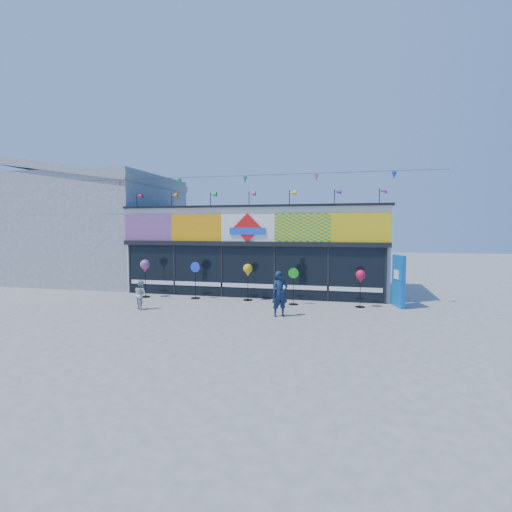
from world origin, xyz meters
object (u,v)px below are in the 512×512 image
(blue_sign, at_px, (399,281))
(child, at_px, (141,295))
(spinner_2, at_px, (248,271))
(spinner_4, at_px, (361,277))
(spinner_0, at_px, (145,267))
(spinner_3, at_px, (293,285))
(spinner_1, at_px, (195,279))
(adult_man, at_px, (280,294))

(blue_sign, distance_m, child, 9.96)
(spinner_2, distance_m, spinner_4, 4.66)
(spinner_0, height_order, spinner_2, spinner_0)
(spinner_2, relative_size, child, 1.40)
(spinner_0, bearing_deg, spinner_3, -1.30)
(spinner_2, height_order, child, spinner_2)
(spinner_4, bearing_deg, child, -163.78)
(spinner_1, bearing_deg, adult_man, -31.70)
(spinner_1, height_order, spinner_4, spinner_1)
(blue_sign, distance_m, spinner_2, 6.08)
(spinner_3, distance_m, child, 5.95)
(spinner_1, relative_size, spinner_2, 1.03)
(spinner_1, distance_m, spinner_2, 2.38)
(spinner_0, bearing_deg, spinner_1, 5.40)
(spinner_2, xyz_separation_m, spinner_4, (4.64, -0.41, -0.08))
(adult_man, bearing_deg, spinner_2, 93.87)
(spinner_2, height_order, spinner_4, spinner_2)
(spinner_2, height_order, adult_man, adult_man)
(blue_sign, bearing_deg, spinner_4, -178.52)
(spinner_0, relative_size, spinner_1, 1.05)
(spinner_2, bearing_deg, spinner_4, -5.00)
(spinner_1, bearing_deg, spinner_4, -2.32)
(spinner_0, bearing_deg, child, -64.07)
(spinner_2, bearing_deg, spinner_3, -13.64)
(blue_sign, xyz_separation_m, spinner_4, (-1.44, -0.45, 0.15))
(spinner_3, relative_size, spinner_4, 1.02)
(spinner_0, bearing_deg, spinner_2, 4.19)
(spinner_4, height_order, adult_man, adult_man)
(child, bearing_deg, spinner_2, -107.83)
(spinner_1, distance_m, child, 2.88)
(spinner_1, bearing_deg, child, -113.10)
(blue_sign, xyz_separation_m, spinner_0, (-10.72, -0.38, 0.32))
(child, bearing_deg, spinner_4, -130.18)
(adult_man, relative_size, child, 1.42)
(spinner_1, relative_size, child, 1.44)
(spinner_0, xyz_separation_m, spinner_1, (2.30, 0.22, -0.50))
(spinner_0, relative_size, spinner_4, 1.15)
(child, bearing_deg, spinner_0, -30.47)
(spinner_1, bearing_deg, spinner_3, -4.83)
(spinner_3, relative_size, adult_man, 0.94)
(spinner_2, bearing_deg, adult_man, -55.38)
(spinner_0, relative_size, adult_man, 1.06)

